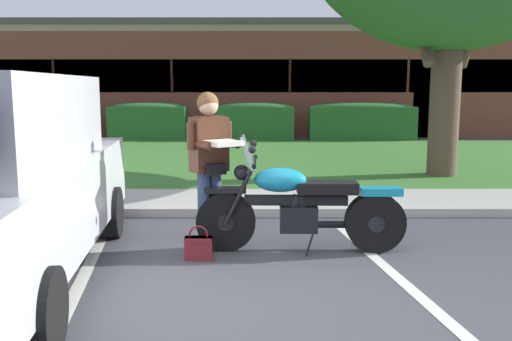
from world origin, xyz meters
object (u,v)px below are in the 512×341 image
object	(u,v)px
motorcycle	(309,207)
hedge_center_right	(256,121)
handbag	(200,246)
hedge_center_left	(150,121)
brick_building	(284,80)
rider_person	(211,158)
hedge_right	(363,121)
hedge_left	(43,121)

from	to	relation	value
motorcycle	hedge_center_right	size ratio (longest dim) A/B	0.91
handbag	hedge_center_right	world-z (taller)	hedge_center_right
handbag	hedge_center_left	xyz separation A→B (m)	(-2.86, 12.34, 0.51)
motorcycle	hedge_center_left	world-z (taller)	motorcycle
motorcycle	brick_building	xyz separation A→B (m)	(0.59, 18.58, 1.52)
hedge_center_right	brick_building	world-z (taller)	brick_building
motorcycle	brick_building	bearing A→B (deg)	88.18
handbag	hedge_center_left	size ratio (longest dim) A/B	0.15
handbag	brick_building	xyz separation A→B (m)	(1.74, 18.89, 1.86)
rider_person	handbag	size ratio (longest dim) A/B	4.74
hedge_center_left	hedge_center_right	distance (m)	3.41
hedge_center_right	rider_person	bearing A→B (deg)	-92.19
motorcycle	hedge_right	distance (m)	12.36
hedge_center_left	hedge_right	world-z (taller)	same
motorcycle	hedge_left	xyz separation A→B (m)	(-7.42, 12.04, 0.16)
hedge_right	brick_building	size ratio (longest dim) A/B	0.14
hedge_center_left	brick_building	xyz separation A→B (m)	(4.60, 6.55, 1.35)
brick_building	hedge_right	bearing A→B (deg)	-71.16
handbag	hedge_right	distance (m)	12.98
rider_person	brick_building	distance (m)	18.62
motorcycle	hedge_right	world-z (taller)	motorcycle
motorcycle	hedge_center_left	xyz separation A→B (m)	(-4.00, 12.04, 0.16)
motorcycle	hedge_center_right	world-z (taller)	motorcycle
motorcycle	brick_building	size ratio (longest dim) A/B	0.09
handbag	hedge_left	distance (m)	13.86
hedge_center_left	hedge_center_right	size ratio (longest dim) A/B	1.00
brick_building	handbag	bearing A→B (deg)	-95.25
motorcycle	rider_person	size ratio (longest dim) A/B	1.32
hedge_center_right	hedge_right	xyz separation A→B (m)	(3.41, 0.00, 0.00)
rider_person	brick_building	xyz separation A→B (m)	(1.64, 18.52, 1.00)
hedge_center_right	brick_building	bearing A→B (deg)	79.77
handbag	hedge_right	size ratio (longest dim) A/B	0.11
motorcycle	hedge_left	bearing A→B (deg)	121.65
handbag	hedge_center_left	distance (m)	12.68
rider_person	handbag	world-z (taller)	rider_person
motorcycle	handbag	size ratio (longest dim) A/B	6.23
motorcycle	rider_person	bearing A→B (deg)	176.58
handbag	brick_building	bearing A→B (deg)	84.75
hedge_center_left	rider_person	bearing A→B (deg)	-76.12
hedge_left	hedge_center_right	xyz separation A→B (m)	(6.83, 0.00, 0.00)
rider_person	hedge_left	distance (m)	13.57
motorcycle	hedge_center_right	distance (m)	12.05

